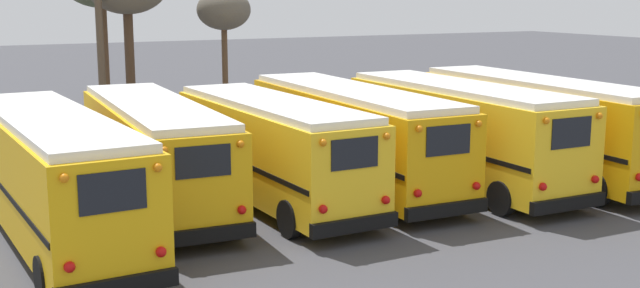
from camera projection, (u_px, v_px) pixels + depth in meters
The scene contains 10 objects.
ground_plane at pixel (316, 195), 24.70m from camera, with size 160.00×160.00×0.00m, color #424247.
school_bus_0 at pixel (54, 173), 19.82m from camera, with size 2.99×10.72×3.19m.
school_bus_1 at pixel (154, 149), 23.18m from camera, with size 2.97×10.47×3.06m.
school_bus_2 at pixel (272, 147), 23.44m from camera, with size 2.74×9.51×3.08m.
school_bus_3 at pixel (351, 133), 25.59m from camera, with size 2.81×10.93×3.16m.
school_bus_4 at pixel (459, 130), 25.70m from camera, with size 2.63×9.94×3.28m.
school_bus_5 at pixel (538, 123), 26.96m from camera, with size 2.77×10.65×3.31m.
utility_pole at pixel (100, 43), 34.89m from camera, with size 1.80×0.31×7.70m.
bare_tree_0 at pixel (224, 11), 39.11m from camera, with size 2.64×2.64×6.30m.
fence_line at pixel (223, 125), 31.58m from camera, with size 23.78×0.06×1.42m.
Camera 1 is at (-10.81, -21.40, 6.12)m, focal length 45.00 mm.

